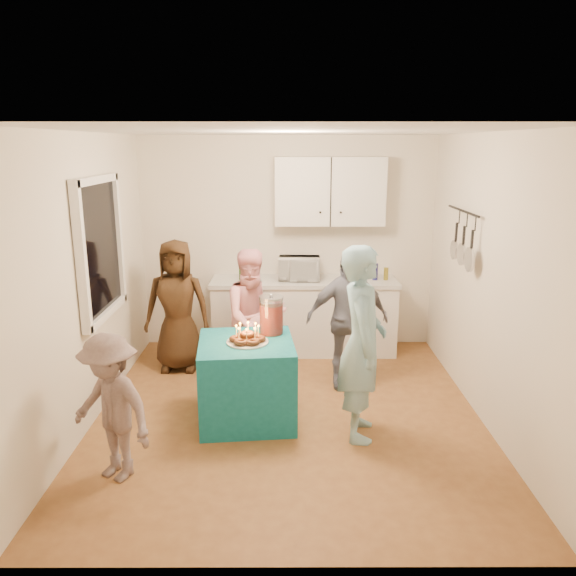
{
  "coord_description": "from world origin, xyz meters",
  "views": [
    {
      "loc": [
        -0.01,
        -4.88,
        2.49
      ],
      "look_at": [
        0.0,
        0.35,
        1.15
      ],
      "focal_mm": 35.0,
      "sensor_mm": 36.0,
      "label": 1
    }
  ],
  "objects_px": {
    "woman_back_left": "(177,306)",
    "woman_back_right": "(347,319)",
    "man_birthday": "(362,343)",
    "woman_back_center": "(254,317)",
    "punch_jar": "(271,316)",
    "counter": "(304,317)",
    "party_table": "(247,381)",
    "microwave": "(299,268)",
    "child_near_left": "(111,408)"
  },
  "relations": [
    {
      "from": "man_birthday",
      "to": "woman_back_left",
      "type": "xyz_separation_m",
      "value": [
        -1.87,
        1.52,
        -0.11
      ]
    },
    {
      "from": "child_near_left",
      "to": "counter",
      "type": "bearing_deg",
      "value": 91.38
    },
    {
      "from": "party_table",
      "to": "man_birthday",
      "type": "relative_size",
      "value": 0.5
    },
    {
      "from": "party_table",
      "to": "punch_jar",
      "type": "bearing_deg",
      "value": 46.02
    },
    {
      "from": "microwave",
      "to": "woman_back_right",
      "type": "bearing_deg",
      "value": -63.16
    },
    {
      "from": "party_table",
      "to": "woman_back_right",
      "type": "xyz_separation_m",
      "value": [
        1.0,
        0.76,
        0.35
      ]
    },
    {
      "from": "man_birthday",
      "to": "microwave",
      "type": "bearing_deg",
      "value": 17.56
    },
    {
      "from": "woman_back_left",
      "to": "woman_back_center",
      "type": "bearing_deg",
      "value": -20.89
    },
    {
      "from": "microwave",
      "to": "party_table",
      "type": "distance_m",
      "value": 1.97
    },
    {
      "from": "counter",
      "to": "party_table",
      "type": "distance_m",
      "value": 1.88
    },
    {
      "from": "party_table",
      "to": "woman_back_left",
      "type": "bearing_deg",
      "value": 124.87
    },
    {
      "from": "counter",
      "to": "man_birthday",
      "type": "xyz_separation_m",
      "value": [
        0.43,
        -2.07,
        0.42
      ]
    },
    {
      "from": "party_table",
      "to": "woman_back_center",
      "type": "xyz_separation_m",
      "value": [
        0.03,
        0.87,
        0.34
      ]
    },
    {
      "from": "woman_back_left",
      "to": "woman_back_right",
      "type": "xyz_separation_m",
      "value": [
        1.85,
        -0.46,
        -0.01
      ]
    },
    {
      "from": "woman_back_left",
      "to": "woman_back_right",
      "type": "bearing_deg",
      "value": -12.95
    },
    {
      "from": "woman_back_left",
      "to": "woman_back_center",
      "type": "height_order",
      "value": "woman_back_left"
    },
    {
      "from": "party_table",
      "to": "woman_back_right",
      "type": "relative_size",
      "value": 0.58
    },
    {
      "from": "microwave",
      "to": "woman_back_left",
      "type": "distance_m",
      "value": 1.51
    },
    {
      "from": "microwave",
      "to": "punch_jar",
      "type": "height_order",
      "value": "microwave"
    },
    {
      "from": "punch_jar",
      "to": "man_birthday",
      "type": "height_order",
      "value": "man_birthday"
    },
    {
      "from": "microwave",
      "to": "child_near_left",
      "type": "bearing_deg",
      "value": -116.65
    },
    {
      "from": "woman_back_left",
      "to": "child_near_left",
      "type": "bearing_deg",
      "value": -91.35
    },
    {
      "from": "microwave",
      "to": "woman_back_left",
      "type": "bearing_deg",
      "value": -156.42
    },
    {
      "from": "woman_back_left",
      "to": "woman_back_center",
      "type": "distance_m",
      "value": 0.95
    },
    {
      "from": "party_table",
      "to": "punch_jar",
      "type": "distance_m",
      "value": 0.64
    },
    {
      "from": "microwave",
      "to": "woman_back_center",
      "type": "bearing_deg",
      "value": -116.78
    },
    {
      "from": "party_table",
      "to": "woman_back_center",
      "type": "height_order",
      "value": "woman_back_center"
    },
    {
      "from": "microwave",
      "to": "punch_jar",
      "type": "xyz_separation_m",
      "value": [
        -0.29,
        -1.55,
        -0.12
      ]
    },
    {
      "from": "man_birthday",
      "to": "woman_back_center",
      "type": "relative_size",
      "value": 1.17
    },
    {
      "from": "microwave",
      "to": "woman_back_right",
      "type": "relative_size",
      "value": 0.33
    },
    {
      "from": "man_birthday",
      "to": "woman_back_right",
      "type": "distance_m",
      "value": 1.06
    },
    {
      "from": "party_table",
      "to": "woman_back_right",
      "type": "height_order",
      "value": "woman_back_right"
    },
    {
      "from": "punch_jar",
      "to": "child_near_left",
      "type": "height_order",
      "value": "child_near_left"
    },
    {
      "from": "counter",
      "to": "punch_jar",
      "type": "height_order",
      "value": "punch_jar"
    },
    {
      "from": "party_table",
      "to": "woman_back_center",
      "type": "bearing_deg",
      "value": 88.29
    },
    {
      "from": "woman_back_right",
      "to": "punch_jar",
      "type": "bearing_deg",
      "value": -151.54
    },
    {
      "from": "microwave",
      "to": "woman_back_center",
      "type": "relative_size",
      "value": 0.34
    },
    {
      "from": "party_table",
      "to": "woman_back_center",
      "type": "relative_size",
      "value": 0.59
    },
    {
      "from": "man_birthday",
      "to": "woman_back_right",
      "type": "relative_size",
      "value": 1.16
    },
    {
      "from": "microwave",
      "to": "woman_back_right",
      "type": "xyz_separation_m",
      "value": [
        0.48,
        -1.02,
        -0.31
      ]
    },
    {
      "from": "man_birthday",
      "to": "child_near_left",
      "type": "height_order",
      "value": "man_birthday"
    },
    {
      "from": "counter",
      "to": "child_near_left",
      "type": "height_order",
      "value": "child_near_left"
    },
    {
      "from": "punch_jar",
      "to": "counter",
      "type": "bearing_deg",
      "value": 77.04
    },
    {
      "from": "counter",
      "to": "party_table",
      "type": "relative_size",
      "value": 2.59
    },
    {
      "from": "woman_back_right",
      "to": "party_table",
      "type": "bearing_deg",
      "value": -148.6
    },
    {
      "from": "child_near_left",
      "to": "party_table",
      "type": "bearing_deg",
      "value": 75.61
    },
    {
      "from": "woman_back_left",
      "to": "punch_jar",
      "type": "bearing_deg",
      "value": -41.57
    },
    {
      "from": "punch_jar",
      "to": "child_near_left",
      "type": "distance_m",
      "value": 1.7
    },
    {
      "from": "counter",
      "to": "party_table",
      "type": "xyz_separation_m",
      "value": [
        -0.58,
        -1.78,
        -0.05
      ]
    },
    {
      "from": "counter",
      "to": "woman_back_right",
      "type": "bearing_deg",
      "value": -67.75
    }
  ]
}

